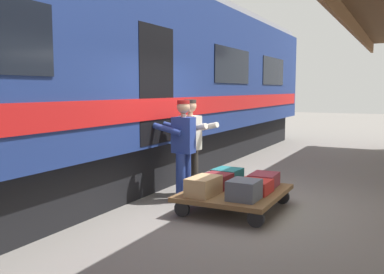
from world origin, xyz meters
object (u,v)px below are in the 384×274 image
(suitcase_maroon_trunk, at_px, (216,181))
(suitcase_teal_softside, at_px, (227,176))
(luggage_cart, at_px, (235,193))
(suitcase_slate_roller, at_px, (244,190))
(porter_by_door, at_px, (191,144))
(porter_in_overalls, at_px, (182,147))
(suitcase_tan_vintage, at_px, (203,186))
(train_car, at_px, (88,80))
(suitcase_burgundy_valise, at_px, (264,180))
(suitcase_red_plastic, at_px, (255,186))

(suitcase_maroon_trunk, distance_m, suitcase_teal_softside, 0.47)
(luggage_cart, xyz_separation_m, suitcase_slate_roller, (-0.32, 0.47, 0.19))
(luggage_cart, bearing_deg, porter_by_door, -28.47)
(suitcase_maroon_trunk, bearing_deg, porter_in_overalls, -11.85)
(suitcase_maroon_trunk, relative_size, porter_by_door, 0.27)
(porter_in_overalls, bearing_deg, suitcase_tan_vintage, 137.84)
(train_car, xyz_separation_m, suitcase_burgundy_valise, (-3.30, -0.34, -1.64))
(suitcase_maroon_trunk, xyz_separation_m, suitcase_red_plastic, (-0.64, 0.00, -0.02))
(suitcase_red_plastic, bearing_deg, porter_by_door, -22.58)
(suitcase_burgundy_valise, xyz_separation_m, suitcase_slate_roller, (0.00, 0.95, 0.04))
(suitcase_tan_vintage, xyz_separation_m, porter_in_overalls, (0.68, -0.62, 0.48))
(suitcase_teal_softside, bearing_deg, porter_by_door, -7.53)
(suitcase_tan_vintage, relative_size, suitcase_red_plastic, 1.19)
(luggage_cart, distance_m, porter_by_door, 1.37)
(luggage_cart, height_order, suitcase_tan_vintage, suitcase_tan_vintage)
(train_car, distance_m, luggage_cart, 3.48)
(porter_by_door, bearing_deg, suitcase_burgundy_valise, 175.96)
(suitcase_teal_softside, distance_m, suitcase_red_plastic, 0.80)
(luggage_cart, xyz_separation_m, porter_in_overalls, (1.00, -0.14, 0.66))
(suitcase_tan_vintage, bearing_deg, train_car, -12.89)
(suitcase_tan_vintage, distance_m, suitcase_teal_softside, 0.95)
(luggage_cart, height_order, suitcase_slate_roller, suitcase_slate_roller)
(suitcase_teal_softside, height_order, suitcase_slate_roller, suitcase_slate_roller)
(suitcase_tan_vintage, bearing_deg, porter_by_door, -54.95)
(luggage_cart, distance_m, porter_in_overalls, 1.21)
(suitcase_burgundy_valise, height_order, suitcase_teal_softside, suitcase_teal_softside)
(porter_in_overalls, bearing_deg, luggage_cart, 171.87)
(suitcase_red_plastic, relative_size, suitcase_slate_roller, 1.07)
(suitcase_red_plastic, bearing_deg, luggage_cart, -0.00)
(luggage_cart, bearing_deg, suitcase_teal_softside, -55.97)
(suitcase_tan_vintage, xyz_separation_m, suitcase_slate_roller, (-0.64, 0.00, 0.01))
(suitcase_tan_vintage, xyz_separation_m, porter_by_door, (0.73, -1.05, 0.48))
(porter_in_overalls, bearing_deg, porter_by_door, -83.14)
(luggage_cart, relative_size, suitcase_burgundy_valise, 3.21)
(suitcase_slate_roller, height_order, porter_by_door, porter_by_door)
(suitcase_maroon_trunk, height_order, suitcase_teal_softside, suitcase_teal_softside)
(suitcase_teal_softside, relative_size, porter_in_overalls, 0.26)
(train_car, relative_size, suitcase_maroon_trunk, 43.25)
(suitcase_maroon_trunk, bearing_deg, suitcase_slate_roller, 143.48)
(suitcase_burgundy_valise, height_order, porter_by_door, porter_by_door)
(suitcase_teal_softside, relative_size, suitcase_red_plastic, 0.93)
(suitcase_maroon_trunk, bearing_deg, porter_by_door, -37.91)
(suitcase_burgundy_valise, bearing_deg, suitcase_tan_vintage, 55.97)
(porter_in_overalls, bearing_deg, suitcase_teal_softside, -154.10)
(suitcase_maroon_trunk, relative_size, suitcase_red_plastic, 0.96)
(suitcase_slate_roller, bearing_deg, suitcase_teal_softside, -55.97)
(suitcase_tan_vintage, distance_m, porter_by_door, 1.36)
(suitcase_teal_softside, bearing_deg, porter_in_overalls, 25.90)
(train_car, bearing_deg, suitcase_tan_vintage, 167.11)
(suitcase_red_plastic, distance_m, porter_in_overalls, 1.43)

